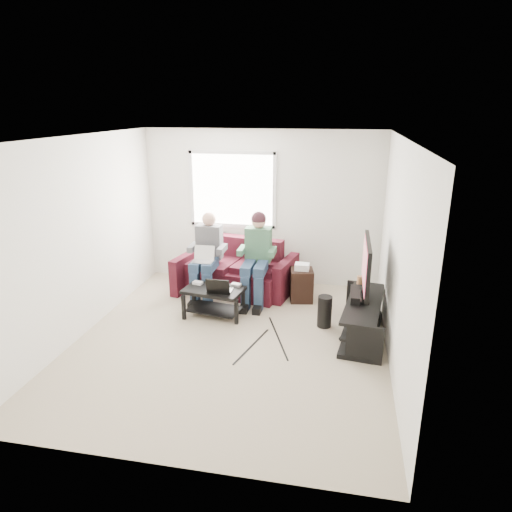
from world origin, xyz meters
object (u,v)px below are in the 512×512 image
object	(u,v)px
sofa	(236,273)
coffee_table	(214,296)
end_table	(302,284)
tv	(366,266)
tv_stand	(363,320)
subwoofer	(325,312)

from	to	relation	value
sofa	coffee_table	distance (m)	0.98
sofa	end_table	xyz separation A→B (m)	(1.10, -0.20, -0.04)
tv	end_table	bearing A→B (deg)	135.57
coffee_table	tv_stand	xyz separation A→B (m)	(2.13, -0.22, -0.09)
tv_stand	end_table	world-z (taller)	end_table
subwoofer	tv	bearing A→B (deg)	-6.30
coffee_table	subwoofer	xyz separation A→B (m)	(1.61, -0.06, -0.08)
coffee_table	tv	world-z (taller)	tv
tv_stand	tv	distance (m)	0.74
coffee_table	tv	distance (m)	2.22
coffee_table	tv	size ratio (longest dim) A/B	0.83
tv	subwoofer	distance (m)	0.89
subwoofer	sofa	bearing A→B (deg)	145.33
tv_stand	tv	world-z (taller)	tv
sofa	subwoofer	size ratio (longest dim) A/B	4.45
tv_stand	tv	size ratio (longest dim) A/B	1.38
sofa	coffee_table	bearing A→B (deg)	-96.28
coffee_table	end_table	bearing A→B (deg)	32.83
tv	end_table	size ratio (longest dim) A/B	1.79
tv_stand	subwoofer	xyz separation A→B (m)	(-0.51, 0.16, 0.01)
coffee_table	subwoofer	world-z (taller)	subwoofer
coffee_table	end_table	size ratio (longest dim) A/B	1.48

